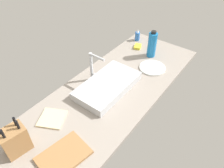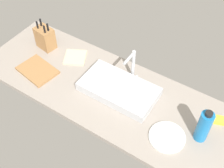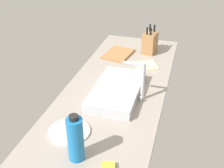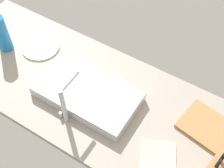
{
  "view_description": "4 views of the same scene",
  "coord_description": "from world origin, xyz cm",
  "px_view_note": "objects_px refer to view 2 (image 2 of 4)",
  "views": [
    {
      "loc": [
        -89.05,
        -73.14,
        114.41
      ],
      "look_at": [
        4.32,
        -2.55,
        12.24
      ],
      "focal_mm": 34.18,
      "sensor_mm": 36.0,
      "label": 1
    },
    {
      "loc": [
        73.25,
        -109.08,
        157.91
      ],
      "look_at": [
        2.9,
        -0.53,
        12.94
      ],
      "focal_mm": 47.07,
      "sensor_mm": 36.0,
      "label": 2
    },
    {
      "loc": [
        158.97,
        43.32,
        103.4
      ],
      "look_at": [
        7.45,
        -0.13,
        11.67
      ],
      "focal_mm": 45.83,
      "sensor_mm": 36.0,
      "label": 3
    },
    {
      "loc": [
        -52.13,
        72.88,
        136.98
      ],
      "look_at": [
        -3.77,
        -4.86,
        13.19
      ],
      "focal_mm": 49.79,
      "sensor_mm": 36.0,
      "label": 4
    }
  ],
  "objects_px": {
    "cutting_board": "(38,70)",
    "dish_towel": "(75,57)",
    "dish_sponge": "(217,120)",
    "dinner_plate": "(167,137)",
    "sink_basin": "(119,89)",
    "faucet": "(132,64)",
    "knife_block": "(45,38)",
    "water_bottle": "(204,126)"
  },
  "relations": [
    {
      "from": "dinner_plate",
      "to": "knife_block",
      "type": "bearing_deg",
      "value": 168.53
    },
    {
      "from": "knife_block",
      "to": "dinner_plate",
      "type": "height_order",
      "value": "knife_block"
    },
    {
      "from": "knife_block",
      "to": "dinner_plate",
      "type": "relative_size",
      "value": 1.05
    },
    {
      "from": "dish_towel",
      "to": "dish_sponge",
      "type": "xyz_separation_m",
      "value": [
        1.11,
        0.03,
        0.01
      ]
    },
    {
      "from": "dinner_plate",
      "to": "sink_basin",
      "type": "bearing_deg",
      "value": 161.39
    },
    {
      "from": "faucet",
      "to": "dish_towel",
      "type": "height_order",
      "value": "faucet"
    },
    {
      "from": "sink_basin",
      "to": "faucet",
      "type": "relative_size",
      "value": 2.07
    },
    {
      "from": "sink_basin",
      "to": "dish_sponge",
      "type": "xyz_separation_m",
      "value": [
        0.65,
        0.14,
        -0.02
      ]
    },
    {
      "from": "cutting_board",
      "to": "knife_block",
      "type": "bearing_deg",
      "value": 116.99
    },
    {
      "from": "sink_basin",
      "to": "faucet",
      "type": "bearing_deg",
      "value": 85.38
    },
    {
      "from": "cutting_board",
      "to": "dish_sponge",
      "type": "relative_size",
      "value": 3.09
    },
    {
      "from": "dinner_plate",
      "to": "cutting_board",
      "type": "bearing_deg",
      "value": -179.63
    },
    {
      "from": "knife_block",
      "to": "dish_towel",
      "type": "xyz_separation_m",
      "value": [
        0.27,
        0.02,
        -0.08
      ]
    },
    {
      "from": "dish_sponge",
      "to": "knife_block",
      "type": "bearing_deg",
      "value": -178.1
    },
    {
      "from": "knife_block",
      "to": "water_bottle",
      "type": "xyz_separation_m",
      "value": [
        1.33,
        -0.13,
        0.03
      ]
    },
    {
      "from": "cutting_board",
      "to": "dish_sponge",
      "type": "bearing_deg",
      "value": 12.99
    },
    {
      "from": "sink_basin",
      "to": "knife_block",
      "type": "relative_size",
      "value": 2.22
    },
    {
      "from": "sink_basin",
      "to": "water_bottle",
      "type": "bearing_deg",
      "value": -3.57
    },
    {
      "from": "sink_basin",
      "to": "water_bottle",
      "type": "xyz_separation_m",
      "value": [
        0.6,
        -0.04,
        0.09
      ]
    },
    {
      "from": "water_bottle",
      "to": "dish_towel",
      "type": "distance_m",
      "value": 1.08
    },
    {
      "from": "cutting_board",
      "to": "dinner_plate",
      "type": "height_order",
      "value": "cutting_board"
    },
    {
      "from": "faucet",
      "to": "knife_block",
      "type": "distance_m",
      "value": 0.75
    },
    {
      "from": "water_bottle",
      "to": "faucet",
      "type": "bearing_deg",
      "value": 162.3
    },
    {
      "from": "dish_towel",
      "to": "water_bottle",
      "type": "bearing_deg",
      "value": -7.87
    },
    {
      "from": "faucet",
      "to": "dinner_plate",
      "type": "distance_m",
      "value": 0.54
    },
    {
      "from": "water_bottle",
      "to": "dinner_plate",
      "type": "xyz_separation_m",
      "value": [
        -0.16,
        -0.11,
        -0.11
      ]
    },
    {
      "from": "water_bottle",
      "to": "dish_sponge",
      "type": "relative_size",
      "value": 2.77
    },
    {
      "from": "dish_sponge",
      "to": "dinner_plate",
      "type": "bearing_deg",
      "value": -126.76
    },
    {
      "from": "sink_basin",
      "to": "dinner_plate",
      "type": "height_order",
      "value": "sink_basin"
    },
    {
      "from": "dish_towel",
      "to": "dinner_plate",
      "type": "bearing_deg",
      "value": -15.95
    },
    {
      "from": "cutting_board",
      "to": "dish_towel",
      "type": "distance_m",
      "value": 0.3
    },
    {
      "from": "sink_basin",
      "to": "knife_block",
      "type": "height_order",
      "value": "knife_block"
    },
    {
      "from": "knife_block",
      "to": "dish_sponge",
      "type": "bearing_deg",
      "value": 11.28
    },
    {
      "from": "faucet",
      "to": "knife_block",
      "type": "xyz_separation_m",
      "value": [
        -0.74,
        -0.06,
        -0.06
      ]
    },
    {
      "from": "dish_towel",
      "to": "faucet",
      "type": "bearing_deg",
      "value": 4.97
    },
    {
      "from": "faucet",
      "to": "dish_sponge",
      "type": "bearing_deg",
      "value": -1.41
    },
    {
      "from": "water_bottle",
      "to": "dish_sponge",
      "type": "height_order",
      "value": "water_bottle"
    },
    {
      "from": "water_bottle",
      "to": "dish_sponge",
      "type": "bearing_deg",
      "value": 74.64
    },
    {
      "from": "cutting_board",
      "to": "dish_sponge",
      "type": "distance_m",
      "value": 1.29
    },
    {
      "from": "faucet",
      "to": "knife_block",
      "type": "height_order",
      "value": "faucet"
    },
    {
      "from": "faucet",
      "to": "cutting_board",
      "type": "distance_m",
      "value": 0.7
    },
    {
      "from": "sink_basin",
      "to": "cutting_board",
      "type": "relative_size",
      "value": 1.88
    }
  ]
}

